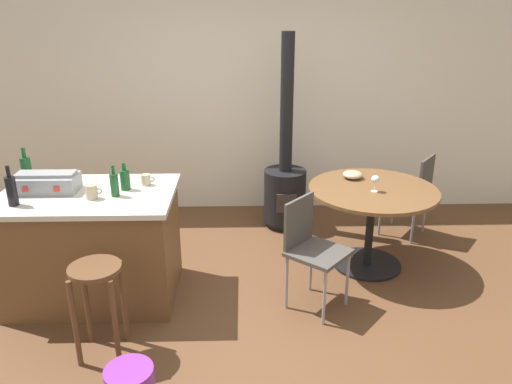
{
  "coord_description": "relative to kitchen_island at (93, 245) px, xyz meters",
  "views": [
    {
      "loc": [
        -0.11,
        -3.22,
        2.26
      ],
      "look_at": [
        -0.01,
        0.59,
        0.8
      ],
      "focal_mm": 35.14,
      "sensor_mm": 36.0,
      "label": 1
    }
  ],
  "objects": [
    {
      "name": "back_wall",
      "position": [
        1.31,
        1.91,
        0.9
      ],
      "size": [
        8.0,
        0.1,
        2.7
      ],
      "primitive_type": "cube",
      "color": "silver",
      "rests_on": "ground_plane"
    },
    {
      "name": "ground_plane",
      "position": [
        1.31,
        -0.37,
        -0.45
      ],
      "size": [
        8.8,
        8.8,
        0.0
      ],
      "primitive_type": "plane",
      "color": "brown"
    },
    {
      "name": "cup_0",
      "position": [
        0.43,
        0.17,
        0.49
      ],
      "size": [
        0.11,
        0.07,
        0.09
      ],
      "color": "tan",
      "rests_on": "kitchen_island"
    },
    {
      "name": "folding_chair_far",
      "position": [
        1.71,
        -0.17,
        0.07
      ],
      "size": [
        0.56,
        0.56,
        0.87
      ],
      "color": "#47423D",
      "rests_on": "ground_plane"
    },
    {
      "name": "wooden_stool",
      "position": [
        0.24,
        -0.74,
        0.04
      ],
      "size": [
        0.34,
        0.34,
        0.67
      ],
      "color": "brown",
      "rests_on": "ground_plane"
    },
    {
      "name": "bottle_2",
      "position": [
        -0.53,
        0.24,
        0.56
      ],
      "size": [
        0.08,
        0.08,
        0.29
      ],
      "color": "#194C23",
      "rests_on": "kitchen_island"
    },
    {
      "name": "bottle_0",
      "position": [
        -0.45,
        -0.23,
        0.56
      ],
      "size": [
        0.07,
        0.07,
        0.3
      ],
      "color": "black",
      "rests_on": "kitchen_island"
    },
    {
      "name": "kitchen_island",
      "position": [
        0.0,
        0.0,
        0.0
      ],
      "size": [
        1.33,
        0.88,
        0.89
      ],
      "color": "brown",
      "rests_on": "ground_plane"
    },
    {
      "name": "bottle_1",
      "position": [
        0.24,
        -0.07,
        0.54
      ],
      "size": [
        0.06,
        0.06,
        0.24
      ],
      "color": "#194C23",
      "rests_on": "kitchen_island"
    },
    {
      "name": "dining_table",
      "position": [
        2.32,
        0.43,
        0.13
      ],
      "size": [
        1.11,
        1.11,
        0.75
      ],
      "color": "black",
      "rests_on": "ground_plane"
    },
    {
      "name": "toolbox",
      "position": [
        -0.3,
        0.04,
        0.52
      ],
      "size": [
        0.46,
        0.26,
        0.15
      ],
      "color": "gray",
      "rests_on": "kitchen_island"
    },
    {
      "name": "wood_stove",
      "position": [
        1.63,
        1.32,
        0.03
      ],
      "size": [
        0.44,
        0.45,
        2.0
      ],
      "color": "black",
      "rests_on": "ground_plane"
    },
    {
      "name": "serving_bowl",
      "position": [
        2.19,
        0.69,
        0.34
      ],
      "size": [
        0.18,
        0.18,
        0.07
      ],
      "primitive_type": "ellipsoid",
      "color": "tan",
      "rests_on": "dining_table"
    },
    {
      "name": "folding_chair_near",
      "position": [
        2.88,
        1.04,
        0.05
      ],
      "size": [
        0.56,
        0.56,
        0.85
      ],
      "color": "#47423D",
      "rests_on": "ground_plane"
    },
    {
      "name": "cup_1",
      "position": [
        0.08,
        -0.12,
        0.5
      ],
      "size": [
        0.12,
        0.09,
        0.11
      ],
      "color": "tan",
      "rests_on": "kitchen_island"
    },
    {
      "name": "wine_glass",
      "position": [
        2.31,
        0.35,
        0.41
      ],
      "size": [
        0.07,
        0.07,
        0.14
      ],
      "color": "silver",
      "rests_on": "dining_table"
    },
    {
      "name": "bottle_3",
      "position": [
        0.28,
        0.07,
        0.53
      ],
      "size": [
        0.07,
        0.07,
        0.22
      ],
      "color": "#194C23",
      "rests_on": "kitchen_island"
    }
  ]
}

